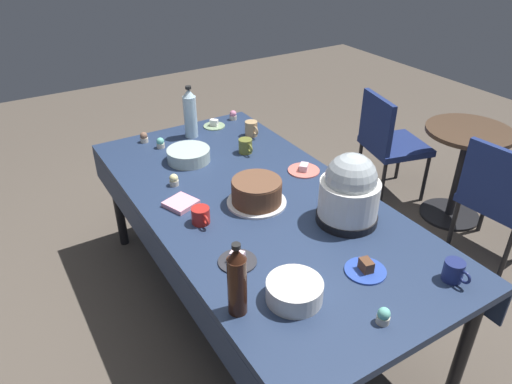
% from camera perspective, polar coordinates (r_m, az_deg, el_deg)
% --- Properties ---
extents(ground, '(9.00, 9.00, 0.00)m').
position_cam_1_polar(ground, '(2.94, 0.00, -13.47)').
color(ground, brown).
extents(potluck_table, '(2.20, 1.10, 0.75)m').
position_cam_1_polar(potluck_table, '(2.50, 0.00, -2.19)').
color(potluck_table, navy).
rests_on(potluck_table, ground).
extents(frosted_layer_cake, '(0.31, 0.31, 0.13)m').
position_cam_1_polar(frosted_layer_cake, '(2.41, 0.07, -0.04)').
color(frosted_layer_cake, silver).
rests_on(frosted_layer_cake, potluck_table).
extents(slow_cooker, '(0.30, 0.30, 0.35)m').
position_cam_1_polar(slow_cooker, '(2.27, 11.11, 0.05)').
color(slow_cooker, black).
rests_on(slow_cooker, potluck_table).
extents(glass_salad_bowl, '(0.26, 0.26, 0.08)m').
position_cam_1_polar(glass_salad_bowl, '(2.86, -8.06, 4.40)').
color(glass_salad_bowl, '#B2C6BC').
rests_on(glass_salad_bowl, potluck_table).
extents(ceramic_snack_bowl, '(0.22, 0.22, 0.08)m').
position_cam_1_polar(ceramic_snack_bowl, '(1.87, 4.61, -11.70)').
color(ceramic_snack_bowl, silver).
rests_on(ceramic_snack_bowl, potluck_table).
extents(dessert_plate_coral, '(0.18, 0.18, 0.04)m').
position_cam_1_polar(dessert_plate_coral, '(2.75, 5.73, 2.69)').
color(dessert_plate_coral, '#E07266').
rests_on(dessert_plate_coral, potluck_table).
extents(dessert_plate_sage, '(0.15, 0.15, 0.05)m').
position_cam_1_polar(dessert_plate_sage, '(3.32, -5.02, 7.99)').
color(dessert_plate_sage, '#8CA87F').
rests_on(dessert_plate_sage, potluck_table).
extents(dessert_plate_charcoal, '(0.17, 0.17, 0.05)m').
position_cam_1_polar(dessert_plate_charcoal, '(2.06, -2.24, -8.10)').
color(dessert_plate_charcoal, '#2D2D33').
rests_on(dessert_plate_charcoal, potluck_table).
extents(dessert_plate_cobalt, '(0.18, 0.18, 0.06)m').
position_cam_1_polar(dessert_plate_cobalt, '(2.06, 12.97, -8.93)').
color(dessert_plate_cobalt, '#2D4CB2').
rests_on(dessert_plate_cobalt, potluck_table).
extents(cupcake_lemon, '(0.05, 0.05, 0.07)m').
position_cam_1_polar(cupcake_lemon, '(3.15, -13.25, 6.37)').
color(cupcake_lemon, beige).
rests_on(cupcake_lemon, potluck_table).
extents(cupcake_vanilla, '(0.05, 0.05, 0.07)m').
position_cam_1_polar(cupcake_vanilla, '(1.85, 15.00, -14.12)').
color(cupcake_vanilla, beige).
rests_on(cupcake_vanilla, potluck_table).
extents(cupcake_cocoa, '(0.05, 0.05, 0.07)m').
position_cam_1_polar(cupcake_cocoa, '(3.05, -11.35, 5.77)').
color(cupcake_cocoa, beige).
rests_on(cupcake_cocoa, potluck_table).
extents(cupcake_berry, '(0.05, 0.05, 0.07)m').
position_cam_1_polar(cupcake_berry, '(3.42, -2.76, 9.15)').
color(cupcake_berry, beige).
rests_on(cupcake_berry, potluck_table).
extents(cupcake_mint, '(0.05, 0.05, 0.07)m').
position_cam_1_polar(cupcake_mint, '(2.60, 1.93, 1.67)').
color(cupcake_mint, beige).
rests_on(cupcake_mint, potluck_table).
extents(cupcake_rose, '(0.05, 0.05, 0.07)m').
position_cam_1_polar(cupcake_rose, '(2.62, -9.78, 1.42)').
color(cupcake_rose, beige).
rests_on(cupcake_rose, potluck_table).
extents(soda_bottle_water, '(0.08, 0.08, 0.34)m').
position_cam_1_polar(soda_bottle_water, '(3.13, -7.88, 9.28)').
color(soda_bottle_water, silver).
rests_on(soda_bottle_water, potluck_table).
extents(soda_bottle_cola, '(0.07, 0.07, 0.31)m').
position_cam_1_polar(soda_bottle_cola, '(1.75, -2.28, -10.61)').
color(soda_bottle_cola, '#33190F').
rests_on(soda_bottle_cola, potluck_table).
extents(coffee_mug_olive, '(0.12, 0.08, 0.09)m').
position_cam_1_polar(coffee_mug_olive, '(2.93, -1.25, 5.52)').
color(coffee_mug_olive, olive).
rests_on(coffee_mug_olive, potluck_table).
extents(coffee_mug_navy, '(0.12, 0.08, 0.09)m').
position_cam_1_polar(coffee_mug_navy, '(2.11, 22.58, -8.72)').
color(coffee_mug_navy, navy).
rests_on(coffee_mug_navy, potluck_table).
extents(coffee_mug_tan, '(0.13, 0.08, 0.10)m').
position_cam_1_polar(coffee_mug_tan, '(3.15, -0.55, 7.57)').
color(coffee_mug_tan, tan).
rests_on(coffee_mug_tan, potluck_table).
extents(coffee_mug_red, '(0.13, 0.09, 0.08)m').
position_cam_1_polar(coffee_mug_red, '(2.29, -6.60, -2.83)').
color(coffee_mug_red, '#B2231E').
rests_on(coffee_mug_red, potluck_table).
extents(paper_napkin_stack, '(0.18, 0.18, 0.02)m').
position_cam_1_polar(paper_napkin_stack, '(2.45, -8.97, -1.34)').
color(paper_napkin_stack, pink).
rests_on(paper_napkin_stack, potluck_table).
extents(maroon_chair_left, '(0.53, 0.53, 0.85)m').
position_cam_1_polar(maroon_chair_left, '(3.87, 15.53, 6.08)').
color(maroon_chair_left, navy).
rests_on(maroon_chair_left, ground).
extents(maroon_chair_right, '(0.47, 0.47, 0.85)m').
position_cam_1_polar(maroon_chair_right, '(3.37, 27.15, -0.38)').
color(maroon_chair_right, navy).
rests_on(maroon_chair_right, ground).
extents(round_cafe_table, '(0.60, 0.60, 0.72)m').
position_cam_1_polar(round_cafe_table, '(3.74, 23.52, 3.77)').
color(round_cafe_table, '#473323').
rests_on(round_cafe_table, ground).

